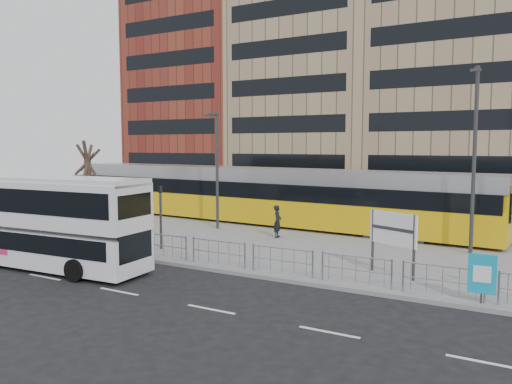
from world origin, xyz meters
The scene contains 15 objects.
ground centered at (0.00, 0.00, 0.00)m, with size 120.00×120.00×0.00m, color black.
plaza centered at (0.00, 12.00, 0.07)m, with size 64.00×24.00×0.15m, color slate.
kerb centered at (0.00, 0.05, 0.07)m, with size 64.00×0.25×0.17m, color gray.
building_row centered at (1.55, 34.27, 12.91)m, with size 70.40×18.40×31.20m.
pedestrian_barrier centered at (2.00, 0.50, 0.98)m, with size 32.07×0.07×1.10m.
road_markings centered at (1.00, -4.00, 0.01)m, with size 62.00×0.12×0.01m, color white.
double_decker_bus centered at (-7.32, -2.92, 2.12)m, with size 9.91×2.96×3.92m.
tram centered at (-5.37, 11.62, 1.96)m, with size 30.79×5.05×3.61m.
station_sign centered at (6.12, 2.50, 1.88)m, with size 2.03×0.94×2.49m.
ad_panel centered at (9.51, 0.40, 1.09)m, with size 0.86×0.11×1.61m.
pedestrian centered at (-1.43, 7.48, 1.05)m, with size 0.65×0.43×1.79m, color black.
traffic_light_west centered at (-5.05, 1.97, 2.12)m, with size 0.19×0.22×3.10m.
lamp_post_west centered at (-5.99, 8.29, 4.07)m, with size 0.45×1.04×7.11m.
lamp_post_east centered at (8.35, 8.27, 4.87)m, with size 0.45×1.04×8.70m.
bare_tree centered at (-14.96, 6.42, 5.64)m, with size 4.46×4.46×7.53m.
Camera 1 is at (10.84, -16.83, 5.23)m, focal length 35.00 mm.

